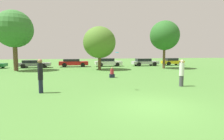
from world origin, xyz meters
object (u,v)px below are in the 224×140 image
(person_catcher, at_px, (182,73))
(frisbee, at_px, (117,52))
(parked_car_grey, at_px, (34,64))
(parked_car_silver, at_px, (145,62))
(parked_car_yellow, at_px, (172,61))
(tree_1, at_px, (99,42))
(parked_car_red, at_px, (73,63))
(bystander_sitting, at_px, (112,73))
(tree_2, at_px, (165,36))
(person_thrower, at_px, (40,75))
(parked_car_white, at_px, (108,62))
(tree_0, at_px, (14,29))

(person_catcher, bearing_deg, frisbee, 3.67)
(parked_car_grey, height_order, parked_car_silver, parked_car_silver)
(parked_car_yellow, bearing_deg, tree_1, -156.53)
(parked_car_grey, distance_m, parked_car_red, 5.86)
(parked_car_red, bearing_deg, tree_1, -57.05)
(parked_car_silver, bearing_deg, parked_car_yellow, 5.60)
(bystander_sitting, distance_m, parked_car_red, 13.97)
(tree_2, bearing_deg, person_thrower, -139.24)
(tree_1, distance_m, parked_car_grey, 11.02)
(person_catcher, distance_m, parked_car_silver, 19.00)
(person_thrower, relative_size, frisbee, 8.55)
(tree_2, bearing_deg, bystander_sitting, -141.44)
(person_thrower, bearing_deg, tree_1, 67.22)
(person_thrower, xyz_separation_m, parked_car_grey, (-3.68, 18.40, -0.41))
(person_catcher, distance_m, tree_1, 13.85)
(frisbee, xyz_separation_m, bystander_sitting, (0.98, 5.56, -1.92))
(bystander_sitting, distance_m, parked_car_grey, 15.97)
(person_thrower, xyz_separation_m, person_catcher, (9.02, -0.00, -0.11))
(frisbee, relative_size, parked_car_yellow, 0.06)
(parked_car_white, bearing_deg, parked_car_red, -176.93)
(frisbee, distance_m, tree_1, 13.53)
(tree_1, bearing_deg, parked_car_yellow, 20.85)
(parked_car_red, distance_m, parked_car_silver, 12.10)
(tree_2, height_order, parked_car_white, tree_2)
(tree_0, distance_m, parked_car_white, 14.47)
(person_thrower, distance_m, tree_2, 20.00)
(frisbee, xyz_separation_m, tree_1, (1.10, 13.42, 1.33))
(parked_car_white, distance_m, parked_car_silver, 6.42)
(tree_2, bearing_deg, tree_0, 176.19)
(frisbee, distance_m, tree_0, 17.52)
(tree_2, bearing_deg, tree_1, 178.23)
(frisbee, height_order, parked_car_yellow, frisbee)
(tree_1, height_order, parked_car_red, tree_1)
(parked_car_grey, distance_m, parked_car_silver, 17.93)
(person_thrower, xyz_separation_m, parked_car_yellow, (19.76, 18.55, -0.33))
(tree_0, bearing_deg, bystander_sitting, -40.43)
(tree_0, height_order, parked_car_red, tree_0)
(person_thrower, height_order, tree_2, tree_2)
(tree_2, relative_size, parked_car_silver, 1.49)
(frisbee, distance_m, parked_car_silver, 21.07)
(tree_2, xyz_separation_m, parked_car_grey, (-18.57, 5.57, -4.09))
(tree_0, relative_size, parked_car_red, 1.63)
(person_thrower, height_order, tree_0, tree_0)
(person_catcher, xyz_separation_m, tree_1, (-3.51, 13.12, 2.71))
(tree_1, relative_size, parked_car_yellow, 1.48)
(tree_0, distance_m, parked_car_red, 9.71)
(bystander_sitting, xyz_separation_m, tree_1, (0.12, 7.86, 3.25))
(person_catcher, bearing_deg, tree_0, -45.18)
(bystander_sitting, bearing_deg, parked_car_silver, 55.74)
(parked_car_white, bearing_deg, bystander_sitting, -97.66)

